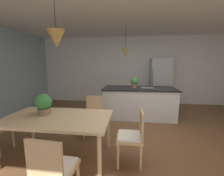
# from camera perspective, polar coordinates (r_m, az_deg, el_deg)

# --- Properties ---
(ground_plane) EXTENTS (10.00, 8.40, 0.04)m
(ground_plane) POSITION_cam_1_polar(r_m,az_deg,el_deg) (3.24, 13.45, -20.46)
(ground_plane) COLOR brown
(wall_back_kitchen) EXTENTS (10.00, 0.12, 2.70)m
(wall_back_kitchen) POSITION_cam_1_polar(r_m,az_deg,el_deg) (6.08, 10.53, 6.87)
(wall_back_kitchen) COLOR white
(wall_back_kitchen) RESTS_ON ground_plane
(dining_table) EXTENTS (1.72, 0.97, 0.72)m
(dining_table) POSITION_cam_1_polar(r_m,az_deg,el_deg) (2.59, -20.72, -12.02)
(dining_table) COLOR #D1B284
(dining_table) RESTS_ON ground_plane
(chair_near_right) EXTENTS (0.43, 0.43, 0.87)m
(chair_near_right) POSITION_cam_1_polar(r_m,az_deg,el_deg) (1.84, -22.26, -27.75)
(chair_near_right) COLOR tan
(chair_near_right) RESTS_ON ground_plane
(chair_far_right) EXTENTS (0.42, 0.42, 0.87)m
(chair_far_right) POSITION_cam_1_polar(r_m,az_deg,el_deg) (3.27, -7.31, -10.46)
(chair_far_right) COLOR tan
(chair_far_right) RESTS_ON ground_plane
(chair_kitchen_end) EXTENTS (0.40, 0.40, 0.87)m
(chair_kitchen_end) POSITION_cam_1_polar(r_m,az_deg,el_deg) (2.39, 8.27, -18.09)
(chair_kitchen_end) COLOR tan
(chair_kitchen_end) RESTS_ON ground_plane
(kitchen_island) EXTENTS (2.12, 0.95, 0.91)m
(kitchen_island) POSITION_cam_1_polar(r_m,az_deg,el_deg) (4.44, 10.50, -5.48)
(kitchen_island) COLOR silver
(kitchen_island) RESTS_ON ground_plane
(refrigerator) EXTENTS (0.75, 0.67, 1.83)m
(refrigerator) POSITION_cam_1_polar(r_m,az_deg,el_deg) (5.82, 18.58, 2.18)
(refrigerator) COLOR #B2B5B7
(refrigerator) RESTS_ON ground_plane
(pendant_over_table) EXTENTS (0.24, 0.24, 0.90)m
(pendant_over_table) POSITION_cam_1_polar(r_m,az_deg,el_deg) (2.27, -21.28, 17.79)
(pendant_over_table) COLOR black
(pendant_over_island_main) EXTENTS (0.22, 0.22, 0.87)m
(pendant_over_island_main) POSITION_cam_1_polar(r_m,az_deg,el_deg) (4.31, 5.43, 13.94)
(pendant_over_island_main) COLOR black
(potted_plant_on_island) EXTENTS (0.22, 0.22, 0.31)m
(potted_plant_on_island) POSITION_cam_1_polar(r_m,az_deg,el_deg) (4.32, 8.88, 2.43)
(potted_plant_on_island) COLOR #8C664C
(potted_plant_on_island) RESTS_ON kitchen_island
(potted_plant_on_table) EXTENTS (0.28, 0.28, 0.36)m
(potted_plant_on_table) POSITION_cam_1_polar(r_m,az_deg,el_deg) (2.72, -25.55, -5.60)
(potted_plant_on_table) COLOR #8C664C
(potted_plant_on_table) RESTS_ON dining_table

